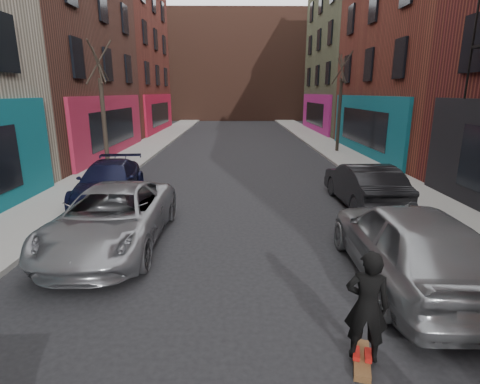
{
  "coord_description": "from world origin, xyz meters",
  "views": [
    {
      "loc": [
        -0.16,
        0.59,
        3.7
      ],
      "look_at": [
        -0.08,
        8.43,
        1.6
      ],
      "focal_mm": 28.0,
      "sensor_mm": 36.0,
      "label": 1
    }
  ],
  "objects_px": {
    "tree_right_far": "(340,95)",
    "skateboard": "(362,360)",
    "tree_left_far": "(102,99)",
    "parked_left_end": "(109,182)",
    "parked_right_end": "(364,185)",
    "parked_right_far": "(408,243)",
    "parked_left_far": "(112,217)",
    "skateboarder": "(367,306)"
  },
  "relations": [
    {
      "from": "tree_right_far",
      "to": "skateboard",
      "type": "relative_size",
      "value": 8.5
    },
    {
      "from": "tree_left_far",
      "to": "parked_left_end",
      "type": "bearing_deg",
      "value": -71.06
    },
    {
      "from": "parked_right_end",
      "to": "parked_right_far",
      "type": "bearing_deg",
      "value": 78.77
    },
    {
      "from": "parked_left_end",
      "to": "parked_right_end",
      "type": "relative_size",
      "value": 1.06
    },
    {
      "from": "parked_left_far",
      "to": "parked_left_end",
      "type": "distance_m",
      "value": 4.26
    },
    {
      "from": "parked_left_far",
      "to": "parked_left_end",
      "type": "bearing_deg",
      "value": 109.36
    },
    {
      "from": "parked_left_far",
      "to": "parked_right_far",
      "type": "relative_size",
      "value": 1.06
    },
    {
      "from": "tree_left_far",
      "to": "parked_right_far",
      "type": "height_order",
      "value": "tree_left_far"
    },
    {
      "from": "parked_left_far",
      "to": "parked_left_end",
      "type": "xyz_separation_m",
      "value": [
        -1.4,
        4.02,
        -0.05
      ]
    },
    {
      "from": "tree_right_far",
      "to": "parked_left_far",
      "type": "xyz_separation_m",
      "value": [
        -9.4,
        -14.68,
        -2.8
      ]
    },
    {
      "from": "parked_right_far",
      "to": "parked_right_end",
      "type": "bearing_deg",
      "value": -98.01
    },
    {
      "from": "skateboarder",
      "to": "parked_right_end",
      "type": "bearing_deg",
      "value": -91.84
    },
    {
      "from": "tree_right_far",
      "to": "skateboarder",
      "type": "distance_m",
      "value": 19.68
    },
    {
      "from": "parked_left_end",
      "to": "parked_right_far",
      "type": "bearing_deg",
      "value": -42.77
    },
    {
      "from": "parked_right_far",
      "to": "skateboarder",
      "type": "relative_size",
      "value": 3.07
    },
    {
      "from": "parked_left_end",
      "to": "skateboarder",
      "type": "relative_size",
      "value": 2.88
    },
    {
      "from": "tree_right_far",
      "to": "skateboard",
      "type": "xyz_separation_m",
      "value": [
        -4.6,
        -18.95,
        -3.48
      ]
    },
    {
      "from": "parked_left_end",
      "to": "skateboarder",
      "type": "bearing_deg",
      "value": -58.52
    },
    {
      "from": "parked_right_far",
      "to": "parked_right_end",
      "type": "xyz_separation_m",
      "value": [
        0.89,
        5.26,
        -0.12
      ]
    },
    {
      "from": "tree_left_far",
      "to": "parked_left_far",
      "type": "relative_size",
      "value": 1.24
    },
    {
      "from": "parked_left_far",
      "to": "parked_right_end",
      "type": "relative_size",
      "value": 1.19
    },
    {
      "from": "parked_left_end",
      "to": "parked_right_far",
      "type": "height_order",
      "value": "parked_right_far"
    },
    {
      "from": "parked_left_end",
      "to": "skateboard",
      "type": "xyz_separation_m",
      "value": [
        6.2,
        -8.29,
        -0.62
      ]
    },
    {
      "from": "tree_left_far",
      "to": "tree_right_far",
      "type": "bearing_deg",
      "value": 25.82
    },
    {
      "from": "parked_right_far",
      "to": "skateboard",
      "type": "height_order",
      "value": "parked_right_far"
    },
    {
      "from": "tree_right_far",
      "to": "parked_right_end",
      "type": "relative_size",
      "value": 1.55
    },
    {
      "from": "tree_right_far",
      "to": "parked_left_far",
      "type": "bearing_deg",
      "value": -122.63
    },
    {
      "from": "parked_left_end",
      "to": "tree_right_far",
      "type": "bearing_deg",
      "value": 39.32
    },
    {
      "from": "skateboard",
      "to": "tree_right_far",
      "type": "bearing_deg",
      "value": 92.72
    },
    {
      "from": "parked_left_far",
      "to": "skateboard",
      "type": "distance_m",
      "value": 6.46
    },
    {
      "from": "skateboarder",
      "to": "tree_left_far",
      "type": "bearing_deg",
      "value": -42.58
    },
    {
      "from": "parked_left_end",
      "to": "skateboarder",
      "type": "height_order",
      "value": "skateboarder"
    },
    {
      "from": "tree_left_far",
      "to": "parked_right_end",
      "type": "relative_size",
      "value": 1.48
    },
    {
      "from": "parked_right_end",
      "to": "parked_left_end",
      "type": "bearing_deg",
      "value": -6.34
    },
    {
      "from": "parked_right_end",
      "to": "skateboarder",
      "type": "distance_m",
      "value": 7.97
    },
    {
      "from": "parked_left_end",
      "to": "parked_right_end",
      "type": "height_order",
      "value": "parked_right_end"
    },
    {
      "from": "parked_right_far",
      "to": "skateboarder",
      "type": "xyz_separation_m",
      "value": [
        -1.6,
        -2.31,
        0.06
      ]
    },
    {
      "from": "tree_right_far",
      "to": "parked_right_far",
      "type": "bearing_deg",
      "value": -100.22
    },
    {
      "from": "tree_right_far",
      "to": "skateboard",
      "type": "height_order",
      "value": "tree_right_far"
    },
    {
      "from": "tree_left_far",
      "to": "parked_left_far",
      "type": "bearing_deg",
      "value": -70.94
    },
    {
      "from": "tree_right_far",
      "to": "parked_left_far",
      "type": "distance_m",
      "value": 17.66
    },
    {
      "from": "tree_left_far",
      "to": "tree_right_far",
      "type": "height_order",
      "value": "tree_right_far"
    }
  ]
}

